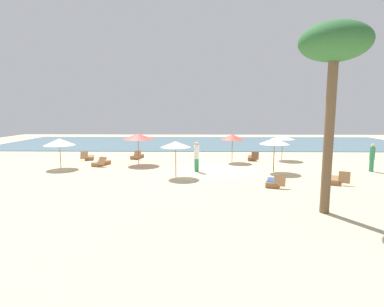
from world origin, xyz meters
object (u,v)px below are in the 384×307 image
at_px(lounger_4, 273,182).
at_px(umbrella_5, 232,137).
at_px(umbrella_1, 283,137).
at_px(person_1, 197,156).
at_px(person_0, 372,157).
at_px(lounger_1, 252,158).
at_px(lounger_5, 101,163).
at_px(umbrella_4, 274,141).
at_px(lounger_0, 334,180).
at_px(lounger_3, 89,157).
at_px(lounger_2, 137,156).
at_px(palm_0, 334,49).
at_px(umbrella_0, 138,136).
at_px(umbrella_2, 59,142).
at_px(umbrella_3, 176,144).

bearing_deg(lounger_4, umbrella_5, 100.64).
distance_m(umbrella_1, person_1, 8.47).
bearing_deg(person_0, person_1, -178.79).
distance_m(lounger_1, lounger_5, 11.82).
relative_size(umbrella_5, lounger_5, 1.23).
bearing_deg(umbrella_5, umbrella_4, -58.69).
bearing_deg(person_1, lounger_0, -21.80).
xyz_separation_m(person_0, person_1, (-11.57, -0.24, 0.06)).
bearing_deg(lounger_3, lounger_5, -55.30).
bearing_deg(lounger_0, umbrella_4, 131.56).
distance_m(lounger_0, lounger_2, 15.29).
height_order(lounger_4, lounger_5, same).
xyz_separation_m(lounger_3, palm_0, (14.00, -12.92, 6.08)).
relative_size(umbrella_5, lounger_4, 1.23).
relative_size(umbrella_0, umbrella_1, 1.15).
distance_m(umbrella_2, lounger_5, 3.21).
xyz_separation_m(umbrella_5, lounger_3, (-11.63, 1.10, -1.80)).
height_order(lounger_0, lounger_5, lounger_0).
xyz_separation_m(umbrella_3, lounger_5, (-5.75, 3.77, -1.82)).
height_order(lounger_1, lounger_2, lounger_1).
bearing_deg(lounger_5, person_0, -5.64).
xyz_separation_m(umbrella_4, lounger_4, (-0.90, -3.67, -1.86)).
bearing_deg(lounger_3, umbrella_4, -19.33).
bearing_deg(umbrella_4, lounger_3, 160.67).
height_order(umbrella_3, lounger_2, umbrella_3).
height_order(umbrella_0, lounger_2, umbrella_0).
distance_m(umbrella_4, lounger_3, 14.88).
xyz_separation_m(umbrella_4, umbrella_5, (-2.30, 3.79, -0.07)).
bearing_deg(lounger_4, person_0, 28.28).
bearing_deg(umbrella_3, umbrella_0, 125.90).
bearing_deg(palm_0, umbrella_4, 90.51).
bearing_deg(lounger_0, lounger_1, 112.06).
height_order(umbrella_1, lounger_2, umbrella_1).
xyz_separation_m(umbrella_0, lounger_0, (12.04, -5.66, -1.92)).
xyz_separation_m(umbrella_2, umbrella_4, (14.53, -1.02, 0.20)).
height_order(umbrella_2, umbrella_3, umbrella_3).
distance_m(lounger_0, lounger_1, 8.52).
distance_m(umbrella_0, lounger_5, 3.32).
bearing_deg(umbrella_2, umbrella_0, 17.64).
relative_size(umbrella_5, person_1, 1.11).
distance_m(umbrella_3, lounger_1, 8.88).
bearing_deg(umbrella_3, lounger_4, -20.84).
bearing_deg(umbrella_3, lounger_5, 146.71).
xyz_separation_m(umbrella_2, lounger_4, (13.62, -4.69, -1.67)).
bearing_deg(umbrella_5, lounger_5, -170.52).
distance_m(umbrella_0, umbrella_1, 11.48).
relative_size(lounger_1, lounger_3, 0.97).
bearing_deg(lounger_2, person_0, -17.28).
xyz_separation_m(umbrella_0, umbrella_3, (3.09, -4.27, -0.10)).
bearing_deg(person_0, umbrella_5, 158.59).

